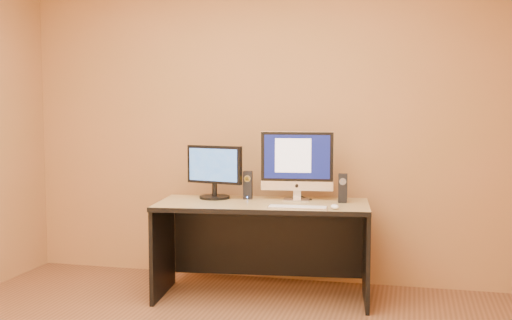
% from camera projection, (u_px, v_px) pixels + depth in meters
% --- Properties ---
extents(walls, '(4.00, 4.00, 2.60)m').
position_uv_depth(walls, '(170.00, 134.00, 3.36)').
color(walls, '#A86F44').
rests_on(walls, ground).
extents(desk, '(1.63, 0.86, 0.72)m').
position_uv_depth(desk, '(262.00, 251.00, 4.79)').
color(desk, tan).
rests_on(desk, ground).
extents(imac, '(0.58, 0.26, 0.54)m').
position_uv_depth(imac, '(297.00, 165.00, 4.85)').
color(imac, '#BDBDC2').
rests_on(imac, desk).
extents(second_monitor, '(0.51, 0.32, 0.41)m').
position_uv_depth(second_monitor, '(215.00, 172.00, 4.96)').
color(second_monitor, black).
rests_on(second_monitor, desk).
extents(speaker_left, '(0.07, 0.08, 0.21)m').
position_uv_depth(speaker_left, '(248.00, 185.00, 4.95)').
color(speaker_left, black).
rests_on(speaker_left, desk).
extents(speaker_right, '(0.07, 0.08, 0.21)m').
position_uv_depth(speaker_right, '(343.00, 188.00, 4.76)').
color(speaker_right, black).
rests_on(speaker_right, desk).
extents(keyboard, '(0.43, 0.13, 0.02)m').
position_uv_depth(keyboard, '(298.00, 207.00, 4.50)').
color(keyboard, silver).
rests_on(keyboard, desk).
extents(mouse, '(0.08, 0.11, 0.04)m').
position_uv_depth(mouse, '(335.00, 207.00, 4.47)').
color(mouse, white).
rests_on(mouse, desk).
extents(cable_a, '(0.13, 0.18, 0.01)m').
position_uv_depth(cable_a, '(305.00, 198.00, 4.99)').
color(cable_a, black).
rests_on(cable_a, desk).
extents(cable_b, '(0.04, 0.17, 0.01)m').
position_uv_depth(cable_b, '(297.00, 197.00, 5.00)').
color(cable_b, black).
rests_on(cable_b, desk).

